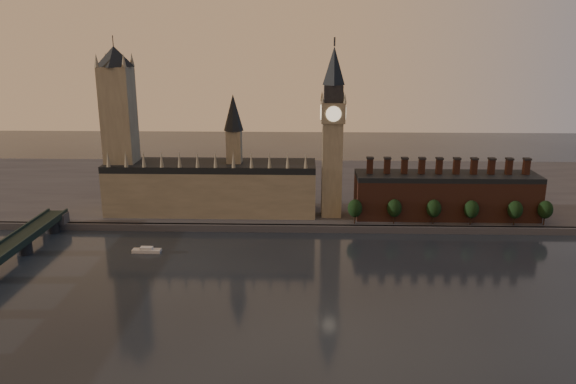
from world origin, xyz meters
The scene contains 13 objects.
ground centered at (0.00, 0.00, 0.00)m, with size 900.00×900.00×0.00m, color black.
north_bank centered at (0.00, 178.04, 2.00)m, with size 900.00×182.00×4.00m.
palace_of_westminster centered at (-64.41, 114.91, 21.63)m, with size 130.00×30.30×74.00m.
victoria_tower centered at (-120.00, 115.00, 59.09)m, with size 24.00×24.00×108.00m.
big_ben centered at (10.00, 110.00, 56.83)m, with size 15.00×15.00×107.00m.
chimney_block centered at (80.00, 110.00, 17.82)m, with size 110.00×25.00×37.00m.
embankment_tree_0 centered at (23.33, 94.09, 13.47)m, with size 8.60×8.60×14.88m.
embankment_tree_1 centered at (46.68, 95.11, 13.47)m, with size 8.60×8.60×14.88m.
embankment_tree_2 centered at (69.85, 95.01, 13.47)m, with size 8.60×8.60×14.88m.
embankment_tree_3 centered at (91.59, 93.99, 13.47)m, with size 8.60×8.60×14.88m.
embankment_tree_4 centered at (116.94, 93.83, 13.47)m, with size 8.60×8.60×14.88m.
embankment_tree_5 centered at (134.68, 94.56, 13.47)m, with size 8.60×8.60×14.88m.
river_boat centered at (-90.78, 54.76, 1.16)m, with size 15.24×4.55×3.04m.
Camera 1 is at (-7.13, -223.29, 111.23)m, focal length 35.00 mm.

